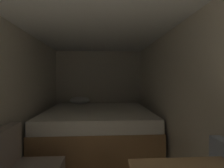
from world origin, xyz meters
The scene contains 5 objects.
wall_back centered at (0.00, 4.16, 1.05)m, with size 2.32×0.05×2.11m, color beige.
wall_left centered at (-1.14, 1.76, 1.05)m, with size 0.05×4.76×2.11m, color beige.
wall_right centered at (1.14, 1.76, 1.05)m, with size 0.05×4.76×2.11m, color beige.
ceiling_slab centered at (0.00, 1.76, 2.13)m, with size 2.32×4.76×0.05m, color white.
bed centered at (0.00, 3.10, 0.37)m, with size 2.10×1.99×0.93m.
Camera 1 is at (0.07, -0.40, 1.37)m, focal length 27.36 mm.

